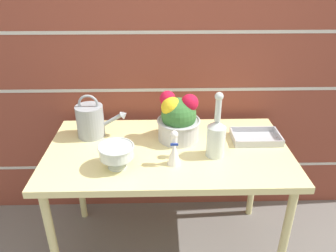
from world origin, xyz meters
TOP-DOWN VIEW (x-y plane):
  - ground_plane at (0.00, 0.00)m, footprint 12.00×12.00m
  - brick_wall at (0.00, 0.47)m, footprint 3.60×0.08m
  - patio_table at (0.00, 0.00)m, footprint 1.32×0.72m
  - watering_can at (-0.44, 0.16)m, footprint 0.30×0.16m
  - crystal_pedestal_bowl at (-0.26, -0.17)m, footprint 0.18×0.18m
  - flower_planter at (0.06, 0.11)m, footprint 0.25×0.25m
  - glass_decanter at (0.24, -0.07)m, footprint 0.10×0.10m
  - figurine_vase at (0.03, -0.15)m, footprint 0.07×0.07m
  - wire_tray at (0.50, 0.08)m, footprint 0.27×0.18m

SIDE VIEW (x-z plane):
  - ground_plane at x=0.00m, z-range 0.00..0.00m
  - patio_table at x=0.00m, z-range 0.30..1.04m
  - wire_tray at x=0.50m, z-range 0.73..0.77m
  - figurine_vase at x=0.03m, z-range 0.72..0.91m
  - crystal_pedestal_bowl at x=-0.26m, z-range 0.76..0.89m
  - watering_can at x=-0.44m, z-range 0.71..0.97m
  - glass_decanter at x=0.24m, z-range 0.68..1.04m
  - flower_planter at x=0.06m, z-range 0.73..1.01m
  - brick_wall at x=0.00m, z-range 0.00..2.20m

